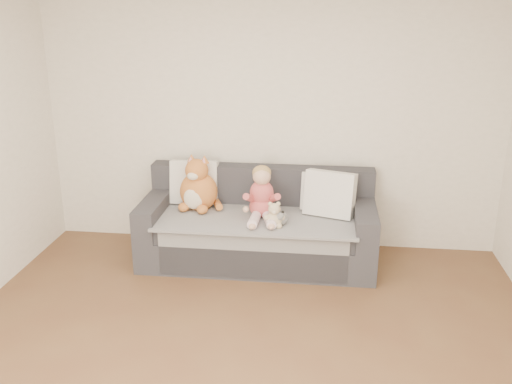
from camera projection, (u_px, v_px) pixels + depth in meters
The scene contains 10 objects.
room_shell at pixel (240, 184), 3.61m from camera, with size 5.00×5.00×5.00m.
sofa at pixel (258, 229), 5.48m from camera, with size 2.20×0.94×0.85m.
cushion_left at pixel (194, 182), 5.65m from camera, with size 0.47×0.22×0.44m.
cushion_right_back at pixel (323, 192), 5.46m from camera, with size 0.42×0.24×0.38m.
cushion_right_front at pixel (330, 194), 5.31m from camera, with size 0.51×0.34×0.44m.
toddler at pixel (262, 196), 5.26m from camera, with size 0.35×0.51×0.50m.
plush_cat at pixel (198, 188), 5.49m from camera, with size 0.44×0.38×0.56m.
teddy_bear at pixel (274, 217), 5.08m from camera, with size 0.19×0.14×0.24m.
plush_cow at pixel (281, 218), 5.13m from camera, with size 0.13×0.20×0.16m.
sippy_cup at pixel (274, 214), 5.23m from camera, with size 0.10×0.07×0.11m.
Camera 1 is at (0.51, -2.98, 2.42)m, focal length 40.00 mm.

